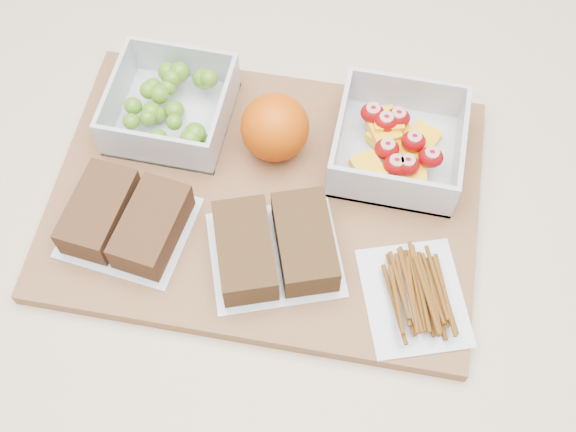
% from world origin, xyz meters
% --- Properties ---
extents(ground, '(4.00, 4.00, 0.00)m').
position_xyz_m(ground, '(0.00, 0.00, 0.00)').
color(ground, gray).
rests_on(ground, ground).
extents(counter, '(1.20, 0.90, 0.90)m').
position_xyz_m(counter, '(0.00, 0.00, 0.45)').
color(counter, beige).
rests_on(counter, ground).
extents(cutting_board, '(0.43, 0.31, 0.02)m').
position_xyz_m(cutting_board, '(-0.01, 0.01, 0.91)').
color(cutting_board, brown).
rests_on(cutting_board, counter).
extents(grape_container, '(0.12, 0.12, 0.05)m').
position_xyz_m(grape_container, '(-0.13, 0.08, 0.94)').
color(grape_container, silver).
rests_on(grape_container, cutting_board).
extents(fruit_container, '(0.12, 0.12, 0.05)m').
position_xyz_m(fruit_container, '(0.11, 0.08, 0.94)').
color(fruit_container, silver).
rests_on(fruit_container, cutting_board).
extents(orange, '(0.07, 0.07, 0.07)m').
position_xyz_m(orange, '(-0.02, 0.07, 0.95)').
color(orange, '#DA4F05').
rests_on(orange, cutting_board).
extents(sandwich_bag_left, '(0.13, 0.11, 0.04)m').
position_xyz_m(sandwich_bag_left, '(-0.14, -0.05, 0.93)').
color(sandwich_bag_left, silver).
rests_on(sandwich_bag_left, cutting_board).
extents(sandwich_bag_center, '(0.15, 0.14, 0.04)m').
position_xyz_m(sandwich_bag_center, '(0.01, -0.05, 0.93)').
color(sandwich_bag_center, silver).
rests_on(sandwich_bag_center, cutting_board).
extents(pretzel_bag, '(0.12, 0.13, 0.02)m').
position_xyz_m(pretzel_bag, '(0.14, -0.07, 0.93)').
color(pretzel_bag, silver).
rests_on(pretzel_bag, cutting_board).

